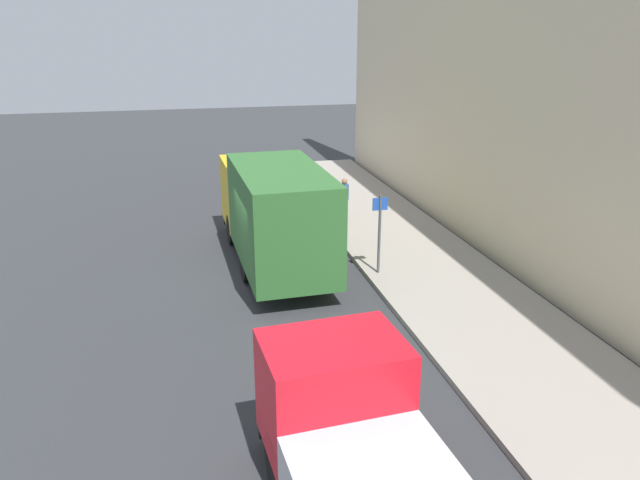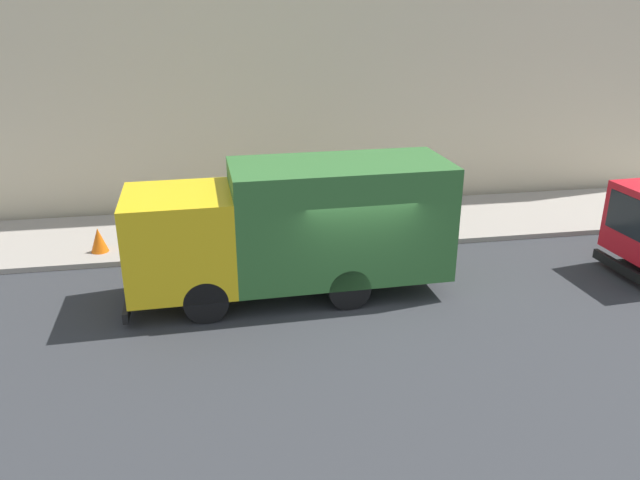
# 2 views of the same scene
# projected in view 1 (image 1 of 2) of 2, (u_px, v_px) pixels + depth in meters

# --- Properties ---
(ground) EXTENTS (80.00, 80.00, 0.00)m
(ground) POSITION_uv_depth(u_px,v_px,m) (261.00, 283.00, 17.06)
(ground) COLOR #303135
(sidewalk) EXTENTS (4.01, 30.00, 0.15)m
(sidewalk) POSITION_uv_depth(u_px,v_px,m) (425.00, 265.00, 18.14)
(sidewalk) COLOR gray
(sidewalk) RESTS_ON ground
(building_facade) EXTENTS (0.50, 30.00, 12.44)m
(building_facade) POSITION_uv_depth(u_px,v_px,m) (523.00, 51.00, 16.64)
(building_facade) COLOR beige
(building_facade) RESTS_ON ground
(large_utility_truck) EXTENTS (2.52, 7.61, 3.19)m
(large_utility_truck) POSITION_uv_depth(u_px,v_px,m) (274.00, 209.00, 17.85)
(large_utility_truck) COLOR yellow
(large_utility_truck) RESTS_ON ground
(small_flatbed_truck) EXTENTS (2.50, 5.27, 2.30)m
(small_flatbed_truck) POSITION_uv_depth(u_px,v_px,m) (361.00, 460.00, 8.40)
(small_flatbed_truck) COLOR red
(small_flatbed_truck) RESTS_ON ground
(pedestrian_walking) EXTENTS (0.40, 0.40, 1.57)m
(pedestrian_walking) POSITION_uv_depth(u_px,v_px,m) (344.00, 198.00, 21.81)
(pedestrian_walking) COLOR black
(pedestrian_walking) RESTS_ON sidewalk
(traffic_cone_orange) EXTENTS (0.48, 0.48, 0.68)m
(traffic_cone_orange) POSITION_uv_depth(u_px,v_px,m) (334.00, 199.00, 23.60)
(traffic_cone_orange) COLOR orange
(traffic_cone_orange) RESTS_ON sidewalk
(street_sign_post) EXTENTS (0.44, 0.08, 2.30)m
(street_sign_post) POSITION_uv_depth(u_px,v_px,m) (380.00, 227.00, 16.92)
(street_sign_post) COLOR #4C5156
(street_sign_post) RESTS_ON sidewalk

